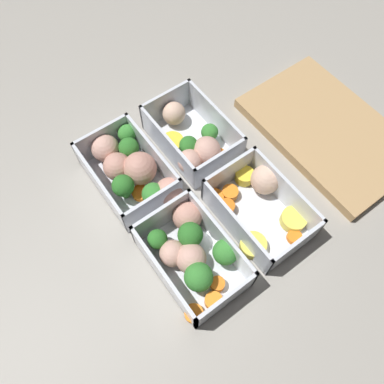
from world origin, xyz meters
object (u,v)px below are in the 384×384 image
(container_near_left, at_px, (131,170))
(container_far_left, at_px, (193,140))
(container_near_right, at_px, (192,252))
(container_far_right, at_px, (260,204))

(container_near_left, height_order, container_far_left, same)
(container_near_left, bearing_deg, container_near_right, -0.94)
(container_near_left, distance_m, container_far_right, 0.20)
(container_near_right, distance_m, container_far_left, 0.19)
(container_near_right, height_order, container_far_right, same)
(container_near_left, distance_m, container_far_left, 0.11)
(container_near_right, bearing_deg, container_far_right, 91.14)
(container_near_left, relative_size, container_far_left, 1.05)
(container_near_right, xyz_separation_m, container_far_right, (-0.00, 0.13, -0.00))
(container_near_right, distance_m, container_far_right, 0.13)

